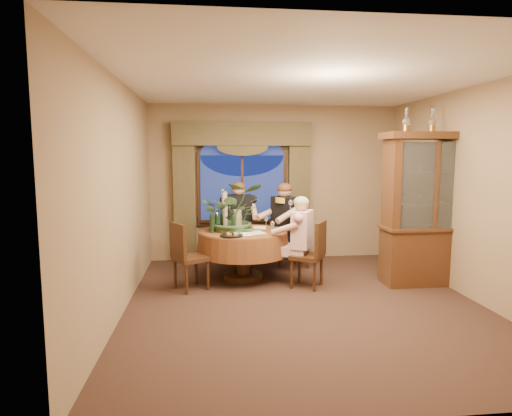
{
  "coord_description": "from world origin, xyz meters",
  "views": [
    {
      "loc": [
        -1.19,
        -5.24,
        1.9
      ],
      "look_at": [
        -0.48,
        1.2,
        1.1
      ],
      "focal_mm": 30.0,
      "sensor_mm": 36.0,
      "label": 1
    }
  ],
  "objects": [
    {
      "name": "wine_glass_person_scarf",
      "position": [
        -0.29,
        1.47,
        0.84
      ],
      "size": [
        0.07,
        0.07,
        0.18
      ],
      "primitive_type": null,
      "color": "silver",
      "rests_on": "dining_table"
    },
    {
      "name": "oil_lamp_center",
      "position": [
        1.99,
        0.65,
        2.4
      ],
      "size": [
        0.11,
        0.11,
        0.34
      ],
      "primitive_type": null,
      "color": "#A5722D",
      "rests_on": "china_cabinet"
    },
    {
      "name": "wine_bottle_0",
      "position": [
        -1.16,
        1.11,
        0.92
      ],
      "size": [
        0.07,
        0.07,
        0.33
      ],
      "primitive_type": "cylinder",
      "color": "black",
      "rests_on": "dining_table"
    },
    {
      "name": "window",
      "position": [
        -0.6,
        2.43,
        1.3
      ],
      "size": [
        1.62,
        0.1,
        1.32
      ],
      "primitive_type": null,
      "color": "navy",
      "rests_on": "wall_back"
    },
    {
      "name": "tasting_paper_1",
      "position": [
        -0.41,
        1.45,
        0.75
      ],
      "size": [
        0.24,
        0.32,
        0.0
      ],
      "primitive_type": "cube",
      "rotation": [
        0.0,
        0.0,
        -0.11
      ],
      "color": "white",
      "rests_on": "dining_table"
    },
    {
      "name": "wine_bottle_5",
      "position": [
        -1.08,
        1.17,
        0.92
      ],
      "size": [
        0.07,
        0.07,
        0.33
      ],
      "primitive_type": "cylinder",
      "color": "black",
      "rests_on": "dining_table"
    },
    {
      "name": "swag_valance",
      "position": [
        -0.6,
        2.35,
        2.28
      ],
      "size": [
        2.45,
        0.16,
        0.42
      ],
      "primitive_type": null,
      "color": "#413821",
      "rests_on": "wall_back"
    },
    {
      "name": "wine_bottle_1",
      "position": [
        -0.99,
        1.37,
        0.92
      ],
      "size": [
        0.07,
        0.07,
        0.33
      ],
      "primitive_type": "cylinder",
      "color": "black",
      "rests_on": "dining_table"
    },
    {
      "name": "drapery_left",
      "position": [
        -1.63,
        2.38,
        1.18
      ],
      "size": [
        0.38,
        0.14,
        2.32
      ],
      "primitive_type": "cube",
      "color": "#413821",
      "rests_on": "floor"
    },
    {
      "name": "dining_table",
      "position": [
        -0.68,
        1.2,
        0.38
      ],
      "size": [
        1.89,
        1.89,
        0.75
      ],
      "primitive_type": "cylinder",
      "rotation": [
        0.0,
        0.0,
        -0.41
      ],
      "color": "maroon",
      "rests_on": "floor"
    },
    {
      "name": "centerpiece_plant",
      "position": [
        -0.82,
        1.3,
        1.37
      ],
      "size": [
        0.98,
        1.09,
        0.85
      ],
      "primitive_type": "imported",
      "color": "#344F2F",
      "rests_on": "dining_table"
    },
    {
      "name": "tasting_paper_0",
      "position": [
        -0.5,
        1.01,
        0.75
      ],
      "size": [
        0.29,
        0.35,
        0.0
      ],
      "primitive_type": "cube",
      "rotation": [
        0.0,
        0.0,
        0.31
      ],
      "color": "white",
      "rests_on": "dining_table"
    },
    {
      "name": "floor",
      "position": [
        0.0,
        0.0,
        0.0
      ],
      "size": [
        5.0,
        5.0,
        0.0
      ],
      "primitive_type": "plane",
      "color": "black",
      "rests_on": "ground"
    },
    {
      "name": "wall_right",
      "position": [
        2.25,
        0.0,
        1.4
      ],
      "size": [
        0.0,
        5.0,
        5.0
      ],
      "primitive_type": "plane",
      "rotation": [
        1.57,
        0.0,
        -1.57
      ],
      "color": "#84694A",
      "rests_on": "ground"
    },
    {
      "name": "wine_bottle_4",
      "position": [
        -1.09,
        1.34,
        0.92
      ],
      "size": [
        0.07,
        0.07,
        0.33
      ],
      "primitive_type": "cylinder",
      "color": "tan",
      "rests_on": "dining_table"
    },
    {
      "name": "china_cabinet",
      "position": [
        1.99,
        0.65,
        1.11
      ],
      "size": [
        1.38,
        0.54,
        2.23
      ],
      "primitive_type": "cube",
      "color": "#3D2112",
      "rests_on": "floor"
    },
    {
      "name": "person_back",
      "position": [
        -0.69,
        2.14,
        0.72
      ],
      "size": [
        0.52,
        0.48,
        1.45
      ],
      "primitive_type": null,
      "rotation": [
        0.0,
        0.0,
        -3.14
      ],
      "color": "black",
      "rests_on": "floor"
    },
    {
      "name": "chair_front_left",
      "position": [
        -1.46,
        0.74,
        0.48
      ],
      "size": [
        0.58,
        0.58,
        0.96
      ],
      "primitive_type": "cube",
      "rotation": [
        0.0,
        0.0,
        -1.03
      ],
      "color": "black",
      "rests_on": "floor"
    },
    {
      "name": "ceiling",
      "position": [
        0.0,
        0.0,
        2.8
      ],
      "size": [
        5.0,
        5.0,
        0.0
      ],
      "primitive_type": "plane",
      "rotation": [
        3.14,
        0.0,
        0.0
      ],
      "color": "white",
      "rests_on": "wall_back"
    },
    {
      "name": "olive_bowl",
      "position": [
        -0.61,
        1.12,
        0.78
      ],
      "size": [
        0.17,
        0.17,
        0.05
      ],
      "primitive_type": "imported",
      "color": "#46512D",
      "rests_on": "dining_table"
    },
    {
      "name": "stoneware_vase",
      "position": [
        -0.77,
        1.29,
        0.91
      ],
      "size": [
        0.17,
        0.17,
        0.31
      ],
      "primitive_type": null,
      "color": "#9D8A69",
      "rests_on": "dining_table"
    },
    {
      "name": "person_pink",
      "position": [
        0.15,
        0.78,
        0.66
      ],
      "size": [
        0.6,
        0.62,
        1.32
      ],
      "primitive_type": null,
      "rotation": [
        0.0,
        0.0,
        1.1
      ],
      "color": "#CEA4A9",
      "rests_on": "floor"
    },
    {
      "name": "oil_lamp_right",
      "position": [
        2.37,
        0.65,
        2.4
      ],
      "size": [
        0.11,
        0.11,
        0.34
      ],
      "primitive_type": null,
      "color": "#A5722D",
      "rests_on": "china_cabinet"
    },
    {
      "name": "chair_right",
      "position": [
        0.2,
        0.67,
        0.48
      ],
      "size": [
        0.58,
        0.58,
        0.96
      ],
      "primitive_type": "cube",
      "rotation": [
        0.0,
        0.0,
        1.03
      ],
      "color": "black",
      "rests_on": "floor"
    },
    {
      "name": "wall_back",
      "position": [
        0.0,
        2.5,
        1.4
      ],
      "size": [
        4.5,
        0.0,
        4.5
      ],
      "primitive_type": "plane",
      "rotation": [
        1.57,
        0.0,
        0.0
      ],
      "color": "#84694A",
      "rests_on": "ground"
    },
    {
      "name": "person_scarf",
      "position": [
        0.07,
        1.72,
        0.72
      ],
      "size": [
        0.69,
        0.7,
        1.45
      ],
      "primitive_type": null,
      "rotation": [
        0.0,
        0.0,
        -4.11
      ],
      "color": "black",
      "rests_on": "floor"
    },
    {
      "name": "chair_back",
      "position": [
        -0.63,
        2.24,
        0.48
      ],
      "size": [
        0.44,
        0.44,
        0.96
      ],
      "primitive_type": "cube",
      "rotation": [
        0.0,
        0.0,
        -3.19
      ],
      "color": "black",
      "rests_on": "floor"
    },
    {
      "name": "oil_lamp_left",
      "position": [
        1.6,
        0.65,
        2.4
      ],
      "size": [
        0.11,
        0.11,
        0.34
      ],
      "primitive_type": null,
      "color": "#A5722D",
      "rests_on": "china_cabinet"
    },
    {
      "name": "cheese_platter",
      "position": [
        -0.88,
        0.76,
        0.76
      ],
      "size": [
        0.33,
        0.33,
        0.02
      ],
      "primitive_type": "cylinder",
      "color": "black",
      "rests_on": "dining_table"
    },
    {
      "name": "wine_bottle_3",
      "position": [
        -0.84,
        1.14,
        0.92
      ],
      "size": [
        0.07,
        0.07,
        0.33
      ],
      "primitive_type": "cylinder",
      "color": "black",
      "rests_on": "dining_table"
    },
    {
      "name": "drapery_right",
      "position": [
        0.43,
        2.38,
        1.18
      ],
      "size": [
        0.38,
        0.14,
        2.32
      ],
      "primitive_type": "cube",
      "color": "#413821",
      "rests_on": "floor"
    },
    {
      "name": "wine_glass_person_back",
      "position": [
        -0.69,
        1.68,
        0.84
      ],
      "size": [
        0.07,
        0.07,
        0.18
      ],
      "primitive_type": null,
      "color": "silver",
      "rests_on": "dining_table"
    },
    {
      "name": "chair_back_right",
      "position": [
        0.22,
        1.74,
        0.48
      ],
      "size": [
        0.58,
        0.58,
        0.96
      ],
      "primitive_type": "cube",
      "rotation": [
        0.0,
        0.0,
        -4.18
      ],
      "color": "black",
      "rests_on": "floor"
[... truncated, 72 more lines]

